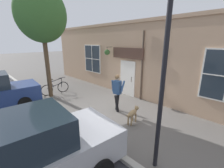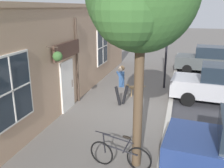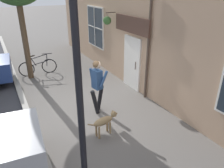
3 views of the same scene
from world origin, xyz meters
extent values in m
plane|color=#66605B|center=(0.00, 0.00, 0.00)|extent=(90.00, 90.00, 0.00)
cube|color=#B2ADA3|center=(2.00, 0.00, 0.06)|extent=(0.20, 28.00, 0.12)
cube|color=tan|center=(-2.35, 0.00, 2.07)|extent=(0.30, 18.00, 4.15)
cube|color=white|center=(-2.18, -0.78, 1.05)|extent=(0.10, 1.10, 2.10)
cube|color=#232D38|center=(-2.15, -0.78, 1.00)|extent=(0.03, 0.90, 1.90)
cylinder|color=#47382D|center=(-2.09, -0.43, 1.05)|extent=(0.03, 0.03, 0.30)
cube|color=#4C3328|center=(-2.08, -0.78, 2.55)|extent=(0.08, 2.20, 0.60)
cylinder|color=#47382D|center=(-2.12, 0.25, 1.87)|extent=(0.09, 0.09, 3.73)
cylinder|color=#47382D|center=(-1.96, -2.17, 2.86)|extent=(0.44, 0.04, 0.04)
cylinder|color=#47382D|center=(-1.78, -2.17, 2.68)|extent=(0.01, 0.01, 0.34)
cone|color=#2D2823|center=(-1.78, -2.17, 2.46)|extent=(0.32, 0.32, 0.18)
sphere|color=#3D6B33|center=(-1.78, -2.17, 2.55)|extent=(0.34, 0.34, 0.34)
cube|color=white|center=(-2.18, -4.22, 1.95)|extent=(0.08, 1.82, 2.02)
cube|color=#232D38|center=(-2.15, -4.22, 1.95)|extent=(0.03, 1.70, 1.90)
cube|color=white|center=(-2.13, -4.22, 1.95)|extent=(0.04, 0.04, 1.90)
cube|color=white|center=(-2.13, -4.22, 1.95)|extent=(0.04, 1.70, 0.04)
cylinder|color=black|center=(-0.25, 0.23, 0.43)|extent=(0.32, 0.18, 0.87)
cylinder|color=black|center=(0.02, 0.44, 0.43)|extent=(0.32, 0.18, 0.87)
cube|color=#2D4C7A|center=(-0.11, 0.33, 1.17)|extent=(0.27, 0.37, 0.63)
sphere|color=beige|center=(-0.13, 0.33, 1.64)|extent=(0.24, 0.24, 0.24)
sphere|color=brown|center=(-0.10, 0.33, 1.67)|extent=(0.22, 0.22, 0.22)
cylinder|color=#2D4C7A|center=(-0.04, 0.11, 1.20)|extent=(0.17, 0.11, 0.57)
cylinder|color=#2D4C7A|center=(-0.25, 0.54, 1.22)|extent=(0.34, 0.14, 0.52)
ellipsoid|color=#997A51|center=(0.29, 1.55, 0.45)|extent=(0.66, 0.34, 0.21)
cylinder|color=#997A51|center=(0.11, 1.45, 0.18)|extent=(0.06, 0.06, 0.36)
cylinder|color=#997A51|center=(0.09, 1.59, 0.18)|extent=(0.06, 0.06, 0.36)
cylinder|color=#997A51|center=(0.49, 1.52, 0.18)|extent=(0.06, 0.06, 0.36)
cylinder|color=#997A51|center=(0.46, 1.66, 0.18)|extent=(0.06, 0.06, 0.36)
sphere|color=#997A51|center=(-0.08, 1.49, 0.53)|extent=(0.17, 0.17, 0.17)
cone|color=#997A51|center=(-0.19, 1.47, 0.51)|extent=(0.11, 0.11, 0.09)
cone|color=#997A51|center=(-0.06, 1.44, 0.61)|extent=(0.06, 0.06, 0.07)
cone|color=#997A51|center=(-0.08, 1.54, 0.61)|extent=(0.06, 0.06, 0.07)
cylinder|color=#997A51|center=(0.68, 1.63, 0.50)|extent=(0.21, 0.07, 0.14)
cylinder|color=brown|center=(1.32, -3.86, 1.82)|extent=(0.24, 0.24, 3.64)
torus|color=black|center=(0.40, -4.08, 0.33)|extent=(0.70, 0.19, 0.70)
torus|color=black|center=(1.44, -4.11, 0.33)|extent=(0.70, 0.19, 0.70)
cylinder|color=black|center=(0.92, -4.10, 0.53)|extent=(0.98, 0.06, 0.22)
cylinder|color=black|center=(1.10, -4.10, 0.67)|extent=(0.24, 0.04, 0.47)
cylinder|color=black|center=(0.87, -4.10, 0.85)|extent=(0.83, 0.06, 0.18)
cylinder|color=black|center=(0.48, -4.09, 0.65)|extent=(0.09, 0.04, 0.58)
cylinder|color=black|center=(0.44, -4.09, 0.95)|extent=(0.46, 0.12, 0.03)
ellipsoid|color=black|center=(1.10, -4.10, 0.93)|extent=(0.25, 0.11, 0.10)
cylinder|color=black|center=(2.72, 0.95, 0.31)|extent=(0.63, 0.23, 0.62)
cylinder|color=black|center=(1.53, 3.32, 2.12)|extent=(0.11, 0.11, 4.24)
camera|label=1|loc=(4.63, 4.86, 3.19)|focal=24.00mm
camera|label=2|loc=(2.29, -9.76, 4.16)|focal=40.00mm
camera|label=3|loc=(2.49, 6.12, 3.84)|focal=35.00mm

